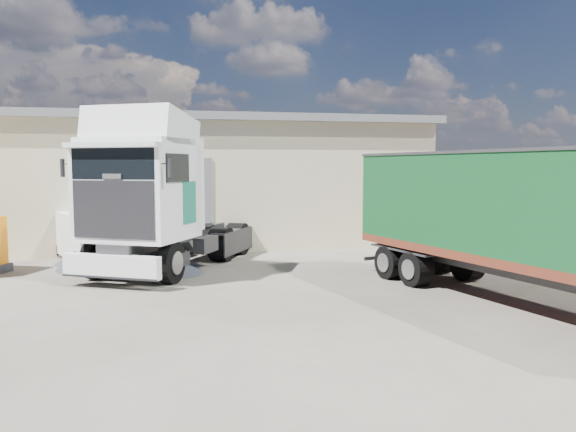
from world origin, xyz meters
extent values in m
plane|color=#2A2722|center=(0.00, 0.00, 0.00)|extent=(120.00, 120.00, 0.00)
cube|color=#B4AB8A|center=(-6.00, 16.00, 2.50)|extent=(30.00, 12.00, 5.00)
cube|color=#5A5C5F|center=(-6.00, 16.00, 5.15)|extent=(30.60, 12.60, 0.30)
cube|color=#5A5C5F|center=(-2.00, 9.98, 1.80)|extent=(4.00, 0.08, 3.60)
cube|color=#5A5C5F|center=(-6.00, 16.00, 5.35)|extent=(30.60, 0.40, 0.15)
cube|color=brown|center=(11.50, 6.00, 1.25)|extent=(0.35, 26.00, 2.50)
cylinder|color=black|center=(-2.56, 5.24, 0.59)|extent=(2.98, 2.31, 1.18)
cylinder|color=black|center=(-0.77, 8.71, 0.59)|extent=(3.03, 2.33, 1.18)
cylinder|color=black|center=(-0.06, 10.09, 0.59)|extent=(3.03, 2.33, 1.18)
cube|color=#2D2D30|center=(-1.33, 7.62, 1.00)|extent=(4.26, 7.00, 0.33)
cube|color=silver|center=(-3.04, 4.30, 0.61)|extent=(2.66, 1.55, 0.61)
cube|color=silver|center=(-2.38, 5.58, 2.54)|extent=(3.65, 3.56, 2.73)
cube|color=black|center=(-2.97, 4.44, 2.12)|extent=(2.21, 1.18, 1.56)
cube|color=black|center=(-2.96, 4.46, 3.35)|extent=(2.26, 1.20, 0.84)
cube|color=silver|center=(-2.28, 5.78, 4.29)|extent=(3.45, 3.19, 1.37)
cube|color=#0E6352|center=(-3.42, 6.62, 2.23)|extent=(0.40, 0.75, 1.23)
cube|color=#0E6352|center=(-0.93, 5.34, 2.23)|extent=(0.40, 0.75, 1.23)
cylinder|color=#2D2D30|center=(-0.67, 8.91, 1.24)|extent=(1.65, 1.65, 0.13)
cylinder|color=black|center=(5.84, 3.80, 0.48)|extent=(2.49, 1.49, 0.97)
cube|color=#2D2D30|center=(6.71, 0.22, 0.82)|extent=(3.29, 10.80, 0.32)
cube|color=#5B2515|center=(6.71, 0.22, 1.12)|extent=(4.79, 11.17, 0.22)
cube|color=black|center=(6.71, 0.22, 2.42)|extent=(4.79, 11.17, 2.37)
cube|color=#2D2D30|center=(6.71, 0.22, 3.62)|extent=(4.86, 11.24, 0.07)
cylinder|color=black|center=(-3.73, 7.93, 0.29)|extent=(1.78, 1.20, 0.58)
cylinder|color=black|center=(-4.84, 10.51, 0.29)|extent=(1.78, 1.20, 0.58)
cube|color=silver|center=(-4.29, 9.22, 0.92)|extent=(3.13, 4.37, 1.49)
cube|color=silver|center=(-3.63, 7.69, 0.88)|extent=(1.80, 1.37, 0.97)
cube|color=black|center=(-3.70, 7.85, 1.36)|extent=(1.44, 0.67, 0.53)
cone|color=#20242B|center=(-2.81, 7.52, 0.49)|extent=(5.72, 5.72, 0.97)
cone|color=#20242B|center=(-1.37, 6.13, 0.24)|extent=(2.14, 2.14, 0.49)
cone|color=#20242B|center=(-4.31, 8.73, 0.29)|extent=(2.62, 2.62, 0.58)
camera|label=1|loc=(-1.35, -11.14, 3.26)|focal=35.00mm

